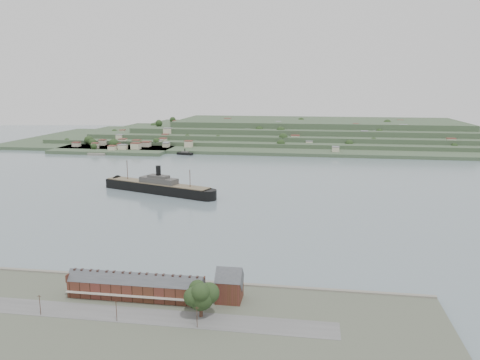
# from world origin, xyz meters

# --- Properties ---
(ground) EXTENTS (1400.00, 1400.00, 0.00)m
(ground) POSITION_xyz_m (0.00, 0.00, 0.00)
(ground) COLOR slate
(ground) RESTS_ON ground
(near_shore) EXTENTS (220.00, 80.00, 2.60)m
(near_shore) POSITION_xyz_m (0.00, -186.75, 1.01)
(near_shore) COLOR #4C5142
(near_shore) RESTS_ON ground
(terrace_row) EXTENTS (55.60, 9.80, 11.07)m
(terrace_row) POSITION_xyz_m (-10.00, -168.02, 6.84)
(terrace_row) COLOR #4C2A1B
(terrace_row) RESTS_ON ground
(gabled_building) EXTENTS (10.40, 10.18, 14.09)m
(gabled_building) POSITION_xyz_m (27.50, -164.00, 8.19)
(gabled_building) COLOR #4C2A1B
(gabled_building) RESTS_ON ground
(far_peninsula) EXTENTS (760.00, 309.00, 30.00)m
(far_peninsula) POSITION_xyz_m (27.91, 393.10, 11.88)
(far_peninsula) COLOR #3A5035
(far_peninsula) RESTS_ON ground
(steamship) EXTENTS (107.57, 48.50, 26.81)m
(steamship) POSITION_xyz_m (-67.64, 21.36, 4.95)
(steamship) COLOR black
(steamship) RESTS_ON ground
(ferry_west) EXTENTS (21.22, 10.23, 7.67)m
(ferry_west) POSITION_xyz_m (-98.14, 225.00, 1.85)
(ferry_west) COLOR black
(ferry_west) RESTS_ON ground
(fig_tree) EXTENTS (12.68, 10.98, 14.16)m
(fig_tree) POSITION_xyz_m (19.79, -179.42, 10.64)
(fig_tree) COLOR #432A1E
(fig_tree) RESTS_ON ground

